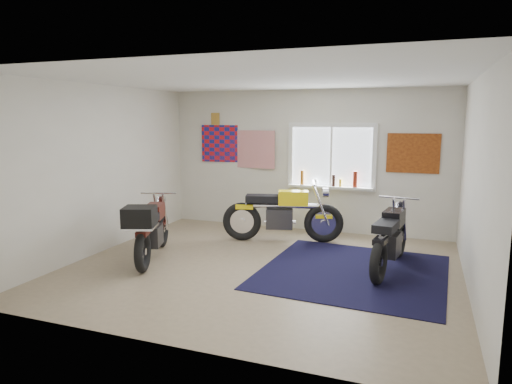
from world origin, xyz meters
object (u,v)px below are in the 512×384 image
(yellow_triumph, at_px, (282,215))
(black_chrome_bike, at_px, (390,240))
(navy_rug, at_px, (353,271))
(maroon_tourer, at_px, (150,229))

(yellow_triumph, height_order, black_chrome_bike, yellow_triumph)
(navy_rug, xyz_separation_m, maroon_tourer, (-2.98, -0.57, 0.50))
(navy_rug, xyz_separation_m, yellow_triumph, (-1.44, 1.23, 0.47))
(yellow_triumph, xyz_separation_m, maroon_tourer, (-1.54, -1.79, 0.03))
(yellow_triumph, bearing_deg, maroon_tourer, -145.55)
(yellow_triumph, bearing_deg, navy_rug, -55.38)
(navy_rug, relative_size, maroon_tourer, 1.38)
(maroon_tourer, bearing_deg, black_chrome_bike, -96.10)
(black_chrome_bike, bearing_deg, maroon_tourer, 112.02)
(black_chrome_bike, bearing_deg, yellow_triumph, 71.89)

